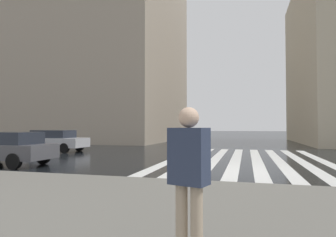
# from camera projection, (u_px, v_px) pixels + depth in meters

# --- Properties ---
(ground_plane) EXTENTS (220.00, 220.00, 0.00)m
(ground_plane) POSITION_uv_depth(u_px,v_px,m) (234.00, 171.00, 10.70)
(ground_plane) COLOR black
(zebra_crossing) EXTENTS (13.00, 7.50, 0.01)m
(zebra_crossing) POSITION_uv_depth(u_px,v_px,m) (246.00, 159.00, 14.45)
(zebra_crossing) COLOR silver
(zebra_crossing) RESTS_ON ground_plane
(haussmann_block_mid) EXTENTS (18.24, 22.94, 25.81)m
(haussmann_block_mid) POSITION_uv_depth(u_px,v_px,m) (84.00, 41.00, 37.01)
(haussmann_block_mid) COLOR tan
(haussmann_block_mid) RESTS_ON ground_plane
(car_dark_grey) EXTENTS (1.85, 4.10, 1.41)m
(car_dark_grey) POSITION_uv_depth(u_px,v_px,m) (6.00, 148.00, 12.19)
(car_dark_grey) COLOR #4C4C51
(car_dark_grey) RESTS_ON ground_plane
(car_silver) EXTENTS (1.85, 4.10, 1.41)m
(car_silver) POSITION_uv_depth(u_px,v_px,m) (55.00, 140.00, 19.09)
(car_silver) COLOR #B7B7BC
(car_silver) RESTS_ON ground_plane
(pedestrian_approaching_kerb) EXTENTS (0.35, 0.45, 1.68)m
(pedestrian_approaching_kerb) POSITION_uv_depth(u_px,v_px,m) (189.00, 172.00, 3.08)
(pedestrian_approaching_kerb) COLOR #2D3851
(pedestrian_approaching_kerb) RESTS_ON sidewalk_pavement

